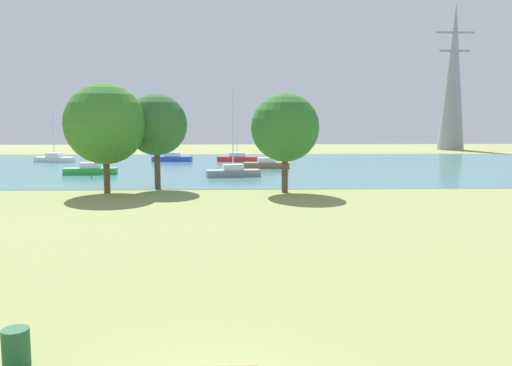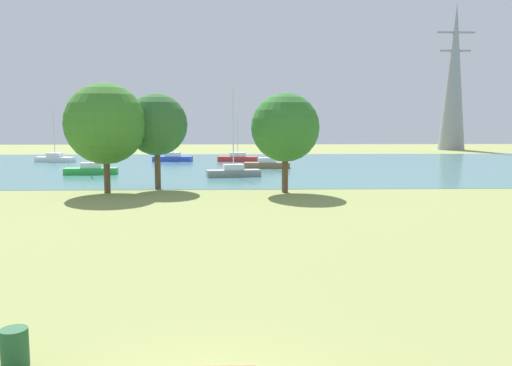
{
  "view_description": "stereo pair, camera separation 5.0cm",
  "coord_description": "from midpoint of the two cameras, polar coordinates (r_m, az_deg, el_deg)",
  "views": [
    {
      "loc": [
        0.6,
        -8.3,
        5.09
      ],
      "look_at": [
        1.53,
        20.46,
        1.64
      ],
      "focal_mm": 37.02,
      "sensor_mm": 36.0,
      "label": 1
    },
    {
      "loc": [
        0.65,
        -8.3,
        5.09
      ],
      "look_at": [
        1.53,
        20.46,
        1.64
      ],
      "focal_mm": 37.02,
      "sensor_mm": 36.0,
      "label": 2
    }
  ],
  "objects": [
    {
      "name": "ground_plane",
      "position": [
        30.73,
        -2.89,
        -2.7
      ],
      "size": [
        160.0,
        160.0,
        0.0
      ],
      "primitive_type": "plane",
      "color": "#8C9351"
    },
    {
      "name": "litter_bin",
      "position": [
        12.48,
        -24.52,
        -15.87
      ],
      "size": [
        0.56,
        0.56,
        0.8
      ],
      "primitive_type": "cylinder",
      "color": "#1E512D",
      "rests_on": "ground"
    },
    {
      "name": "water_surface",
      "position": [
        58.53,
        -2.35,
        1.86
      ],
      "size": [
        140.0,
        40.0,
        0.02
      ],
      "primitive_type": "cube",
      "color": "teal",
      "rests_on": "ground"
    },
    {
      "name": "sailboat_white",
      "position": [
        68.39,
        -20.87,
        2.51
      ],
      "size": [
        5.03,
        2.72,
        6.26
      ],
      "color": "white",
      "rests_on": "water_surface"
    },
    {
      "name": "sailboat_blue",
      "position": [
        65.91,
        -8.98,
        2.72
      ],
      "size": [
        4.92,
        1.94,
        6.04
      ],
      "color": "blue",
      "rests_on": "water_surface"
    },
    {
      "name": "sailboat_brown",
      "position": [
        55.82,
        1.21,
        2.08
      ],
      "size": [
        4.85,
        1.66,
        6.61
      ],
      "color": "brown",
      "rests_on": "water_surface"
    },
    {
      "name": "sailboat_green",
      "position": [
        51.79,
        -17.36,
        1.39
      ],
      "size": [
        4.93,
        2.01,
        5.63
      ],
      "color": "green",
      "rests_on": "water_surface"
    },
    {
      "name": "sailboat_gray",
      "position": [
        47.5,
        -2.42,
        1.26
      ],
      "size": [
        4.98,
        2.27,
        8.0
      ],
      "color": "gray",
      "rests_on": "water_surface"
    },
    {
      "name": "sailboat_red",
      "position": [
        64.88,
        -1.97,
        2.74
      ],
      "size": [
        4.99,
        2.32,
        5.99
      ],
      "color": "red",
      "rests_on": "water_surface"
    },
    {
      "name": "tree_east_near",
      "position": [
        38.1,
        -15.94,
        6.16
      ],
      "size": [
        5.61,
        5.61,
        7.63
      ],
      "color": "brown",
      "rests_on": "ground"
    },
    {
      "name": "tree_mid_shore",
      "position": [
        39.48,
        -10.65,
        6.19
      ],
      "size": [
        4.51,
        4.51,
        7.0
      ],
      "color": "brown",
      "rests_on": "ground"
    },
    {
      "name": "tree_west_far",
      "position": [
        36.93,
        3.22,
        5.99
      ],
      "size": [
        4.78,
        4.78,
        6.95
      ],
      "color": "brown",
      "rests_on": "ground"
    },
    {
      "name": "electricity_pylon",
      "position": [
        96.76,
        20.62,
        10.67
      ],
      "size": [
        6.4,
        4.4,
        24.52
      ],
      "color": "gray",
      "rests_on": "ground"
    }
  ]
}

